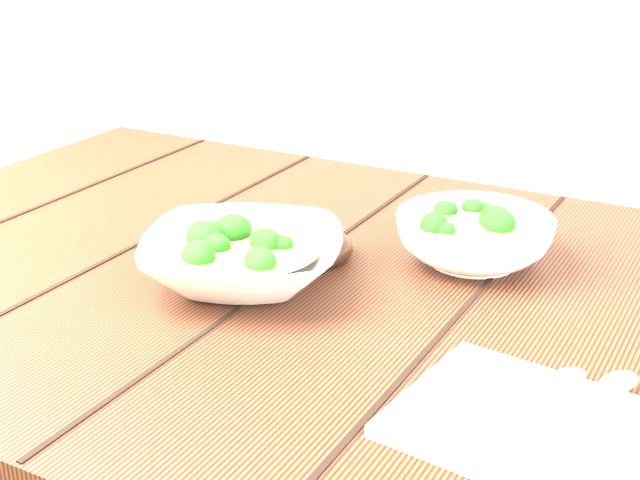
# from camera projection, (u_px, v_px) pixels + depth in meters

# --- Properties ---
(table) EXTENTS (1.20, 0.80, 0.75)m
(table) POSITION_uv_depth(u_px,v_px,m) (306.00, 371.00, 1.02)
(table) COLOR #351B0F
(table) RESTS_ON ground
(soup_bowl_front) EXTENTS (0.28, 0.28, 0.06)m
(soup_bowl_front) POSITION_uv_depth(u_px,v_px,m) (243.00, 257.00, 0.95)
(soup_bowl_front) COLOR silver
(soup_bowl_front) RESTS_ON table
(soup_bowl_back) EXTENTS (0.23, 0.23, 0.06)m
(soup_bowl_back) POSITION_uv_depth(u_px,v_px,m) (474.00, 237.00, 1.00)
(soup_bowl_back) COLOR silver
(soup_bowl_back) RESTS_ON table
(trivet) EXTENTS (0.12, 0.12, 0.02)m
(trivet) POSITION_uv_depth(u_px,v_px,m) (310.00, 247.00, 1.02)
(trivet) COLOR black
(trivet) RESTS_ON table
(napkin) EXTENTS (0.22, 0.19, 0.01)m
(napkin) POSITION_uv_depth(u_px,v_px,m) (530.00, 424.00, 0.70)
(napkin) COLOR beige
(napkin) RESTS_ON table
(spoon_left) EXTENTS (0.07, 0.16, 0.01)m
(spoon_left) POSITION_uv_depth(u_px,v_px,m) (543.00, 393.00, 0.72)
(spoon_left) COLOR #A7A493
(spoon_left) RESTS_ON napkin
(spoon_right) EXTENTS (0.07, 0.16, 0.01)m
(spoon_right) POSITION_uv_depth(u_px,v_px,m) (597.00, 396.00, 0.72)
(spoon_right) COLOR #A7A493
(spoon_right) RESTS_ON napkin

